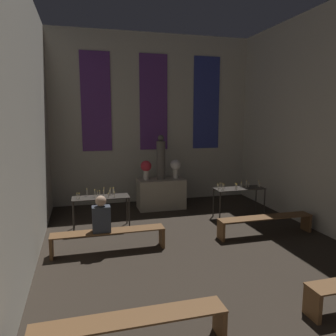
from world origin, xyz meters
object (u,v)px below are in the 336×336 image
candle_rack_right (239,191)px  pew_back_left (109,236)px  person_seated (101,216)px  flower_vase_left (146,168)px  candle_rack_left (101,200)px  altar (161,194)px  flower_vase_right (176,166)px  pew_back_right (265,221)px  pew_second_left (132,326)px  statue (161,159)px

candle_rack_right → pew_back_left: bearing=-158.5°
candle_rack_right → person_seated: (-3.78, -1.44, 0.06)m
flower_vase_left → candle_rack_left: bearing=-135.4°
candle_rack_left → person_seated: 1.44m
flower_vase_left → candle_rack_right: size_ratio=0.42×
pew_back_left → person_seated: (-0.14, 0.00, 0.44)m
altar → pew_back_left: altar is taller
flower_vase_right → pew_back_left: bearing=-128.5°
flower_vase_left → pew_back_right: (2.25, -2.83, -0.92)m
pew_back_left → person_seated: bearing=180.0°
candle_rack_right → pew_second_left: 5.76m
altar → pew_back_right: 3.35m
statue → altar: bearing=0.0°
statue → candle_rack_left: 2.44m
candle_rack_right → pew_back_left: candle_rack_right is taller
altar → person_seated: size_ratio=1.87×
pew_back_left → altar: bearing=57.5°
pew_second_left → person_seated: bearing=92.6°
flower_vase_right → pew_second_left: flower_vase_right is taller
altar → pew_second_left: 6.10m
flower_vase_right → candle_rack_left: bearing=-149.0°
person_seated → candle_rack_right: bearing=20.8°
candle_rack_right → altar: bearing=143.1°
flower_vase_right → pew_back_right: (1.35, -2.83, -0.92)m
flower_vase_left → pew_back_right: size_ratio=0.25×
flower_vase_left → person_seated: size_ratio=0.77×
candle_rack_left → pew_back_right: 3.94m
statue → pew_back_right: statue is taller
altar → candle_rack_left: 2.33m
altar → candle_rack_right: candle_rack_right is taller
flower_vase_left → candle_rack_left: 2.04m
statue → flower_vase_left: (-0.45, 0.00, -0.25)m
altar → flower_vase_left: (-0.45, 0.00, 0.81)m
altar → flower_vase_right: flower_vase_right is taller
flower_vase_right → candle_rack_right: size_ratio=0.42×
person_seated → altar: bearing=55.6°
candle_rack_left → candle_rack_right: candle_rack_right is taller
statue → candle_rack_right: (1.85, -1.39, -0.79)m
altar → pew_back_left: bearing=-122.5°
candle_rack_left → person_seated: (-0.08, -1.44, 0.06)m
candle_rack_left → pew_back_left: candle_rack_left is taller
altar → pew_back_right: (1.80, -2.83, -0.11)m
statue → person_seated: 3.50m
candle_rack_left → pew_back_right: (3.65, -1.44, -0.38)m
pew_second_left → pew_back_right: bearing=39.9°
candle_rack_left → candle_rack_right: bearing=-0.0°
statue → pew_second_left: statue is taller
flower_vase_left → pew_back_right: flower_vase_left is taller
altar → pew_second_left: (-1.80, -5.83, -0.11)m
statue → candle_rack_left: size_ratio=0.96×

